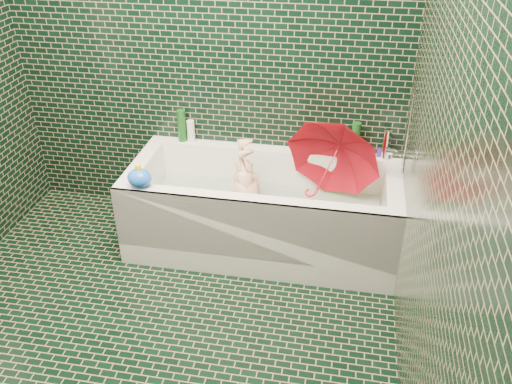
% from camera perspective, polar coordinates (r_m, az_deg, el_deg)
% --- Properties ---
extents(floor, '(2.80, 2.80, 0.00)m').
position_cam_1_polar(floor, '(3.03, -11.56, -15.74)').
color(floor, black).
rests_on(floor, ground).
extents(wall_back, '(2.80, 0.00, 2.80)m').
position_cam_1_polar(wall_back, '(3.53, -5.53, 15.77)').
color(wall_back, black).
rests_on(wall_back, floor).
extents(wall_right, '(0.00, 2.80, 2.80)m').
position_cam_1_polar(wall_right, '(2.12, 19.11, 3.38)').
color(wall_right, black).
rests_on(wall_right, floor).
extents(bathtub, '(1.70, 0.75, 0.55)m').
position_cam_1_polar(bathtub, '(3.53, 0.70, -2.77)').
color(bathtub, white).
rests_on(bathtub, floor).
extents(bath_mat, '(1.35, 0.47, 0.01)m').
position_cam_1_polar(bath_mat, '(3.57, 0.74, -3.36)').
color(bath_mat, green).
rests_on(bath_mat, bathtub).
extents(water, '(1.48, 0.53, 0.00)m').
position_cam_1_polar(water, '(3.49, 0.76, -1.41)').
color(water, silver).
rests_on(water, bathtub).
extents(faucet, '(0.18, 0.19, 0.55)m').
position_cam_1_polar(faucet, '(3.23, 15.19, 4.20)').
color(faucet, silver).
rests_on(faucet, wall_right).
extents(child, '(0.89, 0.42, 0.29)m').
position_cam_1_polar(child, '(3.48, -0.49, -1.31)').
color(child, '#E7AF90').
rests_on(child, bathtub).
extents(umbrella, '(0.81, 0.82, 0.74)m').
position_cam_1_polar(umbrella, '(3.35, 7.58, 2.44)').
color(umbrella, red).
rests_on(umbrella, bathtub).
extents(soap_bottle_a, '(0.12, 0.12, 0.26)m').
position_cam_1_polar(soap_bottle_a, '(3.63, 14.26, 3.43)').
color(soap_bottle_a, white).
rests_on(soap_bottle_a, bathtub).
extents(soap_bottle_b, '(0.11, 0.11, 0.21)m').
position_cam_1_polar(soap_bottle_b, '(3.62, 13.25, 3.51)').
color(soap_bottle_b, '#3F1F75').
rests_on(soap_bottle_b, bathtub).
extents(soap_bottle_c, '(0.15, 0.15, 0.15)m').
position_cam_1_polar(soap_bottle_c, '(3.63, 11.12, 3.87)').
color(soap_bottle_c, '#144717').
rests_on(soap_bottle_c, bathtub).
extents(bottle_right_tall, '(0.07, 0.07, 0.24)m').
position_cam_1_polar(bottle_right_tall, '(3.53, 10.41, 5.35)').
color(bottle_right_tall, '#144717').
rests_on(bottle_right_tall, bathtub).
extents(bottle_right_pump, '(0.06, 0.06, 0.20)m').
position_cam_1_polar(bottle_right_pump, '(3.57, 13.56, 4.87)').
color(bottle_right_pump, silver).
rests_on(bottle_right_pump, bathtub).
extents(bottle_left_tall, '(0.07, 0.07, 0.22)m').
position_cam_1_polar(bottle_left_tall, '(3.74, -7.81, 6.94)').
color(bottle_left_tall, '#144717').
rests_on(bottle_left_tall, bathtub).
extents(bottle_left_short, '(0.06, 0.06, 0.15)m').
position_cam_1_polar(bottle_left_short, '(3.74, -6.86, 6.39)').
color(bottle_left_short, white).
rests_on(bottle_left_short, bathtub).
extents(rubber_duck, '(0.12, 0.08, 0.10)m').
position_cam_1_polar(rubber_duck, '(3.60, 10.56, 4.45)').
color(rubber_duck, yellow).
rests_on(rubber_duck, bathtub).
extents(bath_toy, '(0.15, 0.12, 0.14)m').
position_cam_1_polar(bath_toy, '(3.24, -12.17, 1.49)').
color(bath_toy, blue).
rests_on(bath_toy, bathtub).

